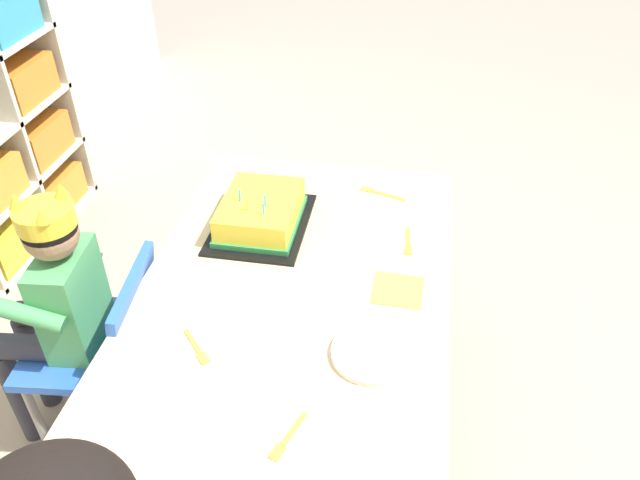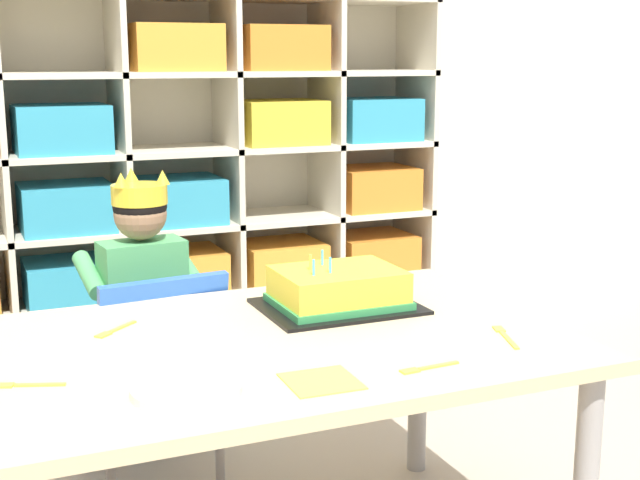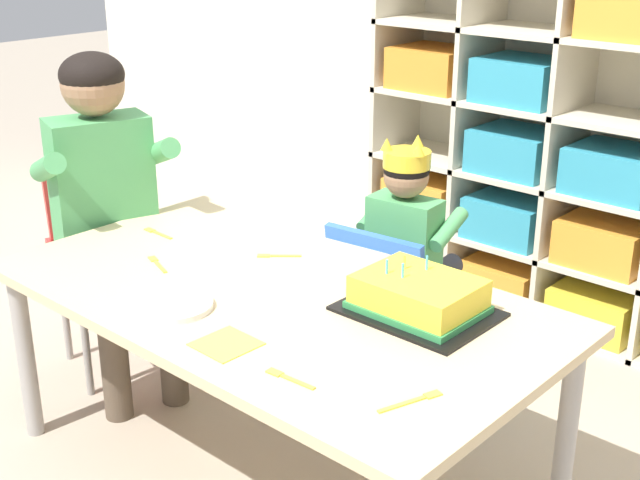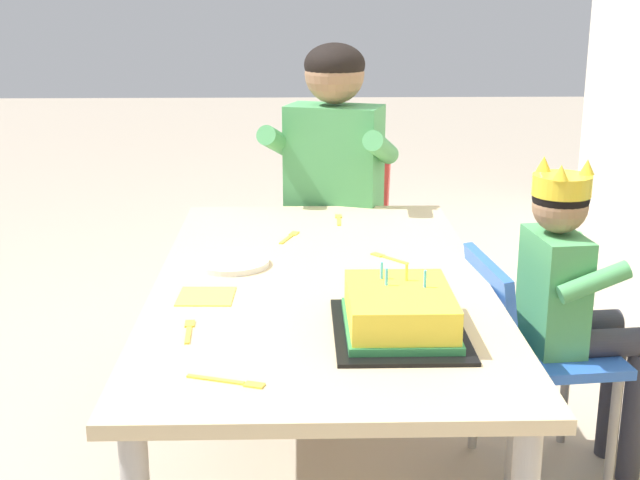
% 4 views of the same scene
% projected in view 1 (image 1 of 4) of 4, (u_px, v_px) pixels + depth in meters
% --- Properties ---
extents(ground, '(16.00, 16.00, 0.00)m').
position_uv_depth(ground, '(292.00, 443.00, 1.85)').
color(ground, tan).
extents(activity_table, '(1.44, 0.79, 0.54)m').
position_uv_depth(activity_table, '(287.00, 325.00, 1.56)').
color(activity_table, '#D1B789').
rests_on(activity_table, ground).
extents(classroom_chair_blue, '(0.38, 0.36, 0.58)m').
position_uv_depth(classroom_chair_blue, '(105.00, 339.00, 1.70)').
color(classroom_chair_blue, blue).
rests_on(classroom_chair_blue, ground).
extents(child_with_crown, '(0.31, 0.31, 0.83)m').
position_uv_depth(child_with_crown, '(54.00, 296.00, 1.61)').
color(child_with_crown, '#4C9E5B').
rests_on(child_with_crown, ground).
extents(birthday_cake_on_tray, '(0.35, 0.27, 0.13)m').
position_uv_depth(birthday_cake_on_tray, '(261.00, 214.00, 1.79)').
color(birthday_cake_on_tray, black).
rests_on(birthday_cake_on_tray, activity_table).
extents(paper_plate_stack, '(0.19, 0.19, 0.01)m').
position_uv_depth(paper_plate_stack, '(372.00, 353.00, 1.41)').
color(paper_plate_stack, white).
rests_on(paper_plate_stack, activity_table).
extents(paper_napkin_square, '(0.13, 0.13, 0.00)m').
position_uv_depth(paper_napkin_square, '(398.00, 290.00, 1.59)').
color(paper_napkin_square, '#F4DB4C').
rests_on(paper_napkin_square, activity_table).
extents(fork_near_child_seat, '(0.06, 0.14, 0.00)m').
position_uv_depth(fork_near_child_seat, '(380.00, 193.00, 1.95)').
color(fork_near_child_seat, yellow).
rests_on(fork_near_child_seat, activity_table).
extents(fork_by_napkin, '(0.12, 0.02, 0.00)m').
position_uv_depth(fork_by_napkin, '(408.00, 243.00, 1.74)').
color(fork_by_napkin, yellow).
rests_on(fork_by_napkin, activity_table).
extents(fork_at_table_front_edge, '(0.12, 0.06, 0.00)m').
position_uv_depth(fork_at_table_front_edge, '(287.00, 439.00, 1.23)').
color(fork_at_table_front_edge, yellow).
rests_on(fork_at_table_front_edge, activity_table).
extents(fork_scattered_mid_table, '(0.10, 0.09, 0.00)m').
position_uv_depth(fork_scattered_mid_table, '(197.00, 349.00, 1.42)').
color(fork_scattered_mid_table, yellow).
rests_on(fork_scattered_mid_table, activity_table).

